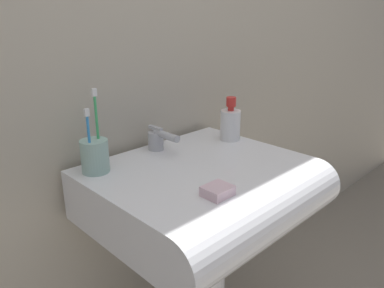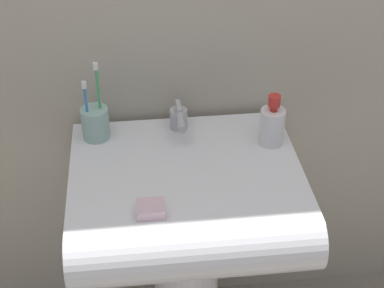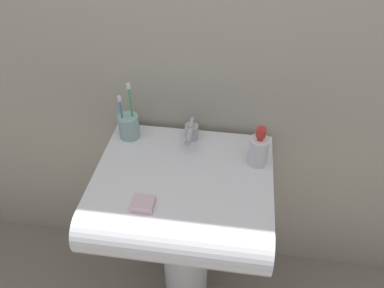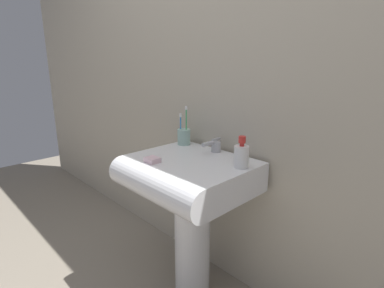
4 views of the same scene
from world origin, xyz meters
name	(u,v)px [view 4 (image 4 of 4)]	position (x,y,z in m)	size (l,w,h in m)	color
wall_back	(230,67)	(0.00, 0.27, 1.20)	(5.00, 0.05, 2.40)	#B7AD99
sink_pedestal	(192,240)	(0.00, 0.00, 0.31)	(0.19, 0.19, 0.62)	white
sink_basin	(184,176)	(0.00, -0.05, 0.69)	(0.59, 0.52, 0.15)	white
faucet	(215,146)	(0.00, 0.16, 0.80)	(0.05, 0.13, 0.07)	#B7B7BC
toothbrush_cup	(184,136)	(-0.23, 0.15, 0.81)	(0.07, 0.07, 0.22)	#99BFB2
soap_bottle	(241,156)	(0.24, 0.07, 0.82)	(0.07, 0.07, 0.15)	white
bar_soap	(152,160)	(-0.10, -0.17, 0.78)	(0.07, 0.06, 0.02)	silver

